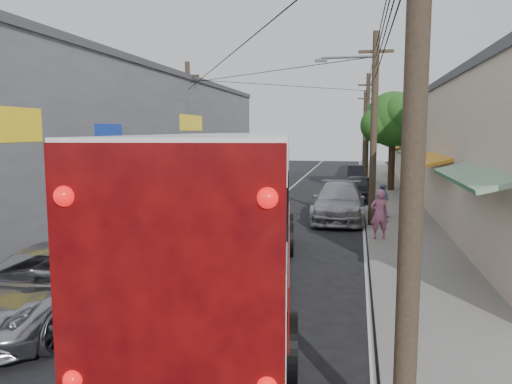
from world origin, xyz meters
TOP-DOWN VIEW (x-y plane):
  - ground at (0.00, 0.00)m, footprint 120.00×120.00m
  - sidewalk at (6.50, 20.00)m, footprint 3.00×80.00m
  - building_right at (10.99, 22.00)m, footprint 7.09×40.00m
  - building_left at (-8.50, 18.00)m, footprint 7.20×36.00m
  - utility_poles at (3.13, 20.33)m, footprint 11.80×45.28m
  - street_tree at (6.87, 26.02)m, footprint 4.40×4.00m
  - coach_bus at (1.48, 4.11)m, footprint 4.62×13.93m
  - jeepney at (-1.89, 1.15)m, footprint 2.60×5.53m
  - parked_suv at (3.80, 14.59)m, footprint 2.31×5.67m
  - parked_car_mid at (4.60, 20.76)m, footprint 2.11×4.59m
  - parked_car_far at (4.60, 30.87)m, footprint 1.52×4.23m
  - pedestrian_near at (5.40, 10.29)m, footprint 0.74×0.56m
  - pedestrian_far at (5.71, 15.08)m, footprint 0.86×0.74m

SIDE VIEW (x-z plane):
  - ground at x=0.00m, z-range 0.00..0.00m
  - sidewalk at x=6.50m, z-range 0.00..0.12m
  - parked_car_far at x=4.60m, z-range 0.00..1.39m
  - parked_car_mid at x=4.60m, z-range 0.00..1.53m
  - jeepney at x=-1.89m, z-range 0.00..1.53m
  - parked_suv at x=3.80m, z-range 0.00..1.64m
  - pedestrian_far at x=5.71m, z-range 0.12..1.65m
  - pedestrian_near at x=5.40m, z-range 0.12..1.93m
  - coach_bus at x=1.48m, z-range 0.07..4.02m
  - building_right at x=10.99m, z-range 0.03..6.28m
  - building_left at x=-8.50m, z-range 0.03..7.28m
  - utility_poles at x=3.13m, z-range 0.13..8.13m
  - street_tree at x=6.87m, z-range 1.37..7.97m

